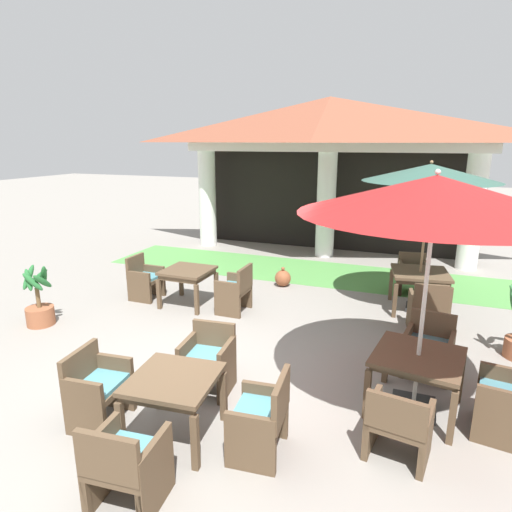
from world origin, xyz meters
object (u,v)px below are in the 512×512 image
patio_table_mid_left (418,362)px  patio_chair_far_back_east (262,417)px  patio_chair_near_foreground_east (235,290)px  patio_table_far_back (174,385)px  patio_chair_mid_left_east (509,401)px  patio_chair_mid_right_north (412,274)px  patio_umbrella_mid_right (430,174)px  terracotta_urn (283,278)px  potted_palm_left_edge (39,306)px  patio_umbrella_mid_left (435,196)px  patio_table_near_foreground (188,274)px  patio_table_mid_right (420,277)px  patio_chair_far_back_north (208,360)px  patio_chair_mid_left_south (398,424)px  patio_chair_mid_right_south (427,309)px  patio_chair_far_back_west (97,388)px  patio_chair_far_back_south (125,465)px  patio_chair_mid_left_north (429,347)px  patio_chair_near_foreground_west (145,279)px

patio_table_mid_left → patio_chair_far_back_east: 1.98m
patio_chair_near_foreground_east → patio_table_mid_left: size_ratio=0.81×
patio_table_far_back → patio_table_mid_left: bearing=30.9°
patio_chair_mid_left_east → patio_chair_mid_right_north: size_ratio=1.13×
patio_umbrella_mid_right → terracotta_urn: 3.69m
patio_chair_mid_left_east → patio_chair_far_back_east: patio_chair_mid_left_east is taller
potted_palm_left_edge → patio_umbrella_mid_left: bearing=-2.8°
patio_table_near_foreground → patio_table_mid_right: (4.18, 1.30, 0.05)m
patio_table_mid_left → patio_umbrella_mid_right: bearing=90.5°
patio_umbrella_mid_left → patio_table_far_back: size_ratio=3.02×
patio_umbrella_mid_left → patio_umbrella_mid_right: 3.36m
patio_chair_far_back_north → potted_palm_left_edge: bearing=-17.3°
patio_chair_mid_left_south → patio_chair_far_back_east: patio_chair_far_back_east is taller
patio_table_mid_right → patio_chair_far_back_north: size_ratio=1.34×
patio_table_mid_left → patio_table_far_back: patio_table_mid_left is taller
patio_chair_mid_right_south → patio_table_mid_right: bearing=90.0°
patio_table_far_back → patio_chair_far_back_west: (-0.95, -0.09, -0.19)m
patio_chair_mid_right_north → patio_chair_far_back_north: 5.36m
patio_table_far_back → patio_chair_mid_left_south: bearing=12.5°
potted_palm_left_edge → patio_chair_far_back_south: bearing=-34.9°
patio_table_near_foreground → patio_chair_near_foreground_east: 1.02m
patio_chair_far_back_north → potted_palm_left_edge: potted_palm_left_edge is taller
patio_chair_far_back_west → terracotta_urn: size_ratio=1.97×
patio_chair_mid_left_east → patio_chair_far_back_south: 3.94m
patio_chair_mid_left_north → patio_chair_mid_right_south: bearing=-80.4°
patio_chair_mid_right_south → patio_table_mid_left: bearing=-101.2°
patio_umbrella_mid_left → patio_chair_mid_left_east: size_ratio=3.15×
patio_table_far_back → patio_chair_far_back_south: patio_chair_far_back_south is taller
patio_chair_far_back_west → patio_chair_far_back_east: bearing=90.0°
patio_table_far_back → patio_chair_far_back_east: bearing=5.3°
patio_chair_mid_left_south → patio_chair_near_foreground_east: bearing=144.3°
patio_table_far_back → patio_chair_mid_left_north: bearing=43.1°
patio_table_near_foreground → patio_umbrella_mid_right: patio_umbrella_mid_right is taller
terracotta_urn → patio_chair_far_back_south: bearing=-85.1°
patio_table_far_back → patio_chair_mid_right_south: bearing=56.5°
patio_umbrella_mid_left → patio_umbrella_mid_right: bearing=90.5°
potted_palm_left_edge → patio_table_far_back: bearing=-24.7°
patio_table_mid_left → patio_chair_mid_right_north: patio_chair_mid_right_north is taller
patio_table_far_back → patio_umbrella_mid_left: bearing=30.9°
patio_chair_mid_left_north → terracotta_urn: (-2.97, 2.86, -0.21)m
patio_table_near_foreground → patio_chair_mid_right_south: bearing=3.9°
patio_chair_near_foreground_west → potted_palm_left_edge: bearing=-27.1°
patio_chair_mid_left_south → terracotta_urn: size_ratio=1.82×
patio_chair_far_back_south → potted_palm_left_edge: bearing=139.7°
patio_chair_far_back_south → patio_chair_far_back_east: bearing=44.9°
patio_chair_far_back_north → patio_chair_far_back_south: 1.91m
patio_chair_mid_left_north → patio_chair_far_back_east: size_ratio=0.95×
patio_table_mid_right → patio_umbrella_mid_right: 1.88m
patio_chair_near_foreground_west → patio_umbrella_mid_right: 5.76m
patio_chair_near_foreground_east → patio_table_far_back: (0.82, -3.49, 0.19)m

